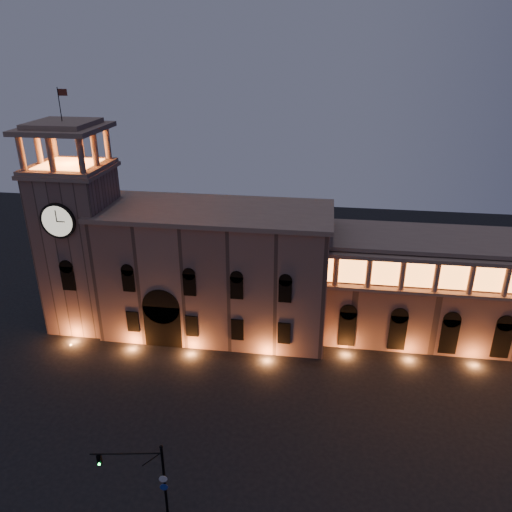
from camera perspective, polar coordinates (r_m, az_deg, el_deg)
name	(u,v)px	position (r m, az deg, el deg)	size (l,w,h in m)	color
ground	(191,440)	(54.87, -7.40, -20.10)	(160.00, 160.00, 0.00)	black
government_building	(215,271)	(68.01, -4.70, -1.70)	(30.80, 12.80, 17.60)	#7C5B51
clock_tower	(80,241)	(71.93, -19.45, 1.65)	(9.80, 9.80, 32.40)	#7C5B51
colonnade_wing	(472,290)	(71.72, 23.42, -3.58)	(40.60, 11.50, 14.50)	brown
traffic_light	(152,482)	(45.74, -11.78, -23.94)	(5.97, 1.36, 8.27)	black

